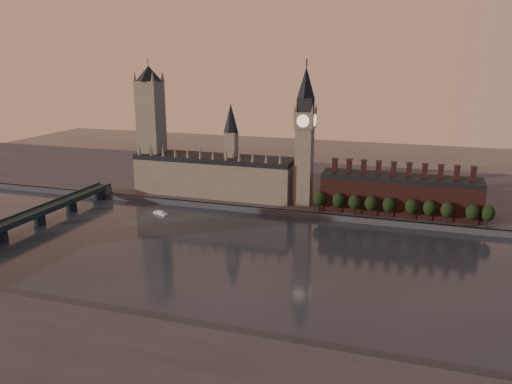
% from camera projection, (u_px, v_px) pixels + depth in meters
% --- Properties ---
extents(ground, '(900.00, 900.00, 0.00)m').
position_uv_depth(ground, '(243.00, 261.00, 283.15)').
color(ground, black).
rests_on(ground, ground).
extents(north_bank, '(900.00, 182.00, 4.00)m').
position_uv_depth(north_bank, '(309.00, 185.00, 446.26)').
color(north_bank, '#47474C').
rests_on(north_bank, ground).
extents(palace_of_westminster, '(130.00, 30.30, 74.00)m').
position_uv_depth(palace_of_westminster, '(215.00, 173.00, 402.39)').
color(palace_of_westminster, gray).
rests_on(palace_of_westminster, north_bank).
extents(victoria_tower, '(24.00, 24.00, 108.00)m').
position_uv_depth(victoria_tower, '(151.00, 124.00, 409.39)').
color(victoria_tower, gray).
rests_on(victoria_tower, north_bank).
extents(big_ben, '(15.00, 15.00, 107.00)m').
position_uv_depth(big_ben, '(305.00, 135.00, 366.61)').
color(big_ben, gray).
rests_on(big_ben, north_bank).
extents(chimney_block, '(110.00, 25.00, 37.00)m').
position_uv_depth(chimney_block, '(399.00, 194.00, 355.79)').
color(chimney_block, '#50241E').
rests_on(chimney_block, north_bank).
extents(embankment_tree_0, '(8.60, 8.60, 14.88)m').
position_uv_depth(embankment_tree_0, '(319.00, 199.00, 359.77)').
color(embankment_tree_0, black).
rests_on(embankment_tree_0, north_bank).
extents(embankment_tree_1, '(8.60, 8.60, 14.88)m').
position_uv_depth(embankment_tree_1, '(339.00, 200.00, 355.81)').
color(embankment_tree_1, black).
rests_on(embankment_tree_1, north_bank).
extents(embankment_tree_2, '(8.60, 8.60, 14.88)m').
position_uv_depth(embankment_tree_2, '(354.00, 202.00, 351.03)').
color(embankment_tree_2, black).
rests_on(embankment_tree_2, north_bank).
extents(embankment_tree_3, '(8.60, 8.60, 14.88)m').
position_uv_depth(embankment_tree_3, '(371.00, 203.00, 347.73)').
color(embankment_tree_3, black).
rests_on(embankment_tree_3, north_bank).
extents(embankment_tree_4, '(8.60, 8.60, 14.88)m').
position_uv_depth(embankment_tree_4, '(389.00, 205.00, 344.71)').
color(embankment_tree_4, black).
rests_on(embankment_tree_4, north_bank).
extents(embankment_tree_5, '(8.60, 8.60, 14.88)m').
position_uv_depth(embankment_tree_5, '(411.00, 207.00, 340.28)').
color(embankment_tree_5, black).
rests_on(embankment_tree_5, north_bank).
extents(embankment_tree_6, '(8.60, 8.60, 14.88)m').
position_uv_depth(embankment_tree_6, '(430.00, 208.00, 337.39)').
color(embankment_tree_6, black).
rests_on(embankment_tree_6, north_bank).
extents(embankment_tree_7, '(8.60, 8.60, 14.88)m').
position_uv_depth(embankment_tree_7, '(447.00, 210.00, 332.73)').
color(embankment_tree_7, black).
rests_on(embankment_tree_7, north_bank).
extents(embankment_tree_8, '(8.60, 8.60, 14.88)m').
position_uv_depth(embankment_tree_8, '(472.00, 212.00, 327.84)').
color(embankment_tree_8, black).
rests_on(embankment_tree_8, north_bank).
extents(embankment_tree_9, '(8.60, 8.60, 14.88)m').
position_uv_depth(embankment_tree_9, '(488.00, 213.00, 325.62)').
color(embankment_tree_9, black).
rests_on(embankment_tree_9, north_bank).
extents(westminster_bridge, '(14.00, 200.00, 11.55)m').
position_uv_depth(westminster_bridge, '(17.00, 223.00, 324.98)').
color(westminster_bridge, '#1B2A27').
rests_on(westminster_bridge, ground).
extents(river_boat, '(13.18, 7.98, 2.54)m').
position_uv_depth(river_boat, '(160.00, 213.00, 367.87)').
color(river_boat, silver).
rests_on(river_boat, ground).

